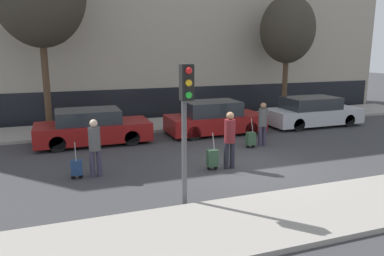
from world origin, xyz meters
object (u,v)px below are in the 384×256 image
at_px(trolley_left, 76,168).
at_px(bare_tree_down_street, 288,30).
at_px(pedestrian_center, 230,137).
at_px(trolley_center, 212,158).
at_px(pedestrian_left, 95,144).
at_px(parked_car_0, 92,128).
at_px(parked_car_1, 214,119).
at_px(pedestrian_right, 263,122).
at_px(parked_bicycle, 230,110).
at_px(traffic_light, 186,107).
at_px(trolley_right, 251,139).
at_px(parked_car_2, 312,112).

distance_m(trolley_left, bare_tree_down_street, 13.89).
bearing_deg(pedestrian_center, trolley_center, -179.94).
bearing_deg(pedestrian_center, trolley_left, 177.60).
relative_size(pedestrian_left, trolley_center, 1.44).
relative_size(parked_car_0, parked_car_1, 1.04).
xyz_separation_m(pedestrian_center, pedestrian_right, (2.38, 2.04, -0.07)).
xyz_separation_m(parked_car_0, parked_bicycle, (7.34, 2.79, -0.15)).
bearing_deg(parked_car_1, traffic_light, -118.27).
xyz_separation_m(trolley_right, parked_bicycle, (1.79, 5.50, 0.13)).
bearing_deg(parked_car_1, parked_car_0, 179.40).
relative_size(trolley_center, traffic_light, 0.35).
bearing_deg(parked_car_0, bare_tree_down_street, 14.20).
bearing_deg(bare_tree_down_street, pedestrian_right, -130.14).
bearing_deg(trolley_center, trolley_left, 171.46).
distance_m(trolley_left, traffic_light, 4.26).
bearing_deg(pedestrian_right, trolley_center, -154.61).
xyz_separation_m(trolley_center, pedestrian_right, (2.93, 1.99, 0.58)).
xyz_separation_m(trolley_left, pedestrian_center, (4.55, -0.66, 0.69)).
height_order(parked_car_1, trolley_left, parked_car_1).
height_order(trolley_left, pedestrian_center, pedestrian_center).
bearing_deg(trolley_right, parked_car_1, 97.67).
bearing_deg(parked_car_0, parked_car_1, -0.60).
relative_size(pedestrian_right, parked_bicycle, 0.95).
bearing_deg(trolley_center, traffic_light, -125.88).
bearing_deg(parked_car_2, trolley_left, -160.57).
height_order(trolley_center, traffic_light, traffic_light).
distance_m(pedestrian_left, trolley_left, 0.84).
bearing_deg(parked_car_0, pedestrian_right, -23.31).
xyz_separation_m(trolley_left, traffic_light, (2.33, -2.91, 2.08)).
height_order(traffic_light, parked_bicycle, traffic_light).
relative_size(parked_car_0, parked_bicycle, 2.47).
bearing_deg(traffic_light, trolley_right, 46.11).
height_order(parked_car_0, parked_car_1, parked_car_1).
height_order(parked_car_0, traffic_light, traffic_light).
distance_m(parked_car_1, pedestrian_left, 6.75).
height_order(trolley_left, trolley_center, trolley_center).
height_order(parked_car_1, parked_bicycle, parked_car_1).
xyz_separation_m(parked_car_0, parked_car_1, (5.19, -0.05, 0.03)).
distance_m(parked_car_2, pedestrian_right, 4.98).
distance_m(pedestrian_left, trolley_right, 6.00).
xyz_separation_m(parked_car_2, trolley_center, (-7.19, -4.55, -0.28)).
relative_size(parked_car_2, pedestrian_left, 2.70).
bearing_deg(trolley_right, bare_tree_down_street, 47.05).
bearing_deg(pedestrian_right, pedestrian_center, -148.15).
xyz_separation_m(parked_car_2, pedestrian_left, (-10.64, -3.92, 0.31)).
relative_size(trolley_center, parked_bicycle, 0.67).
bearing_deg(parked_car_2, pedestrian_left, -159.78).
distance_m(pedestrian_left, trolley_center, 3.55).
bearing_deg(parked_bicycle, trolley_right, -108.05).
distance_m(parked_car_2, pedestrian_left, 11.34).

